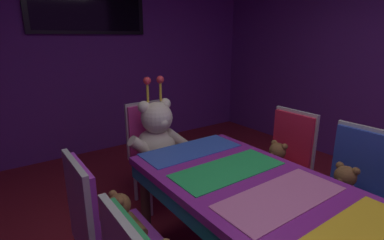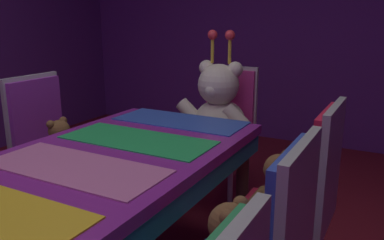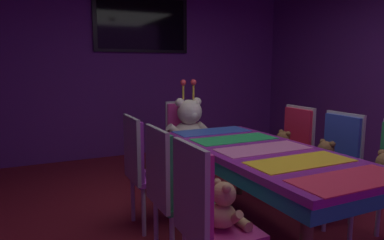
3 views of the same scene
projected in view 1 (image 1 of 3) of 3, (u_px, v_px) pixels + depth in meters
The scene contains 10 objects.
wall_back at pixel (90, 51), 3.90m from camera, with size 5.20×0.12×2.80m, color #59267F.
banquet_table at pixel (280, 212), 1.61m from camera, with size 0.90×2.02×0.75m.
chair_left_2 at pixel (96, 223), 1.60m from camera, with size 0.42×0.41×0.98m.
teddy_left_2 at pixel (121, 217), 1.69m from camera, with size 0.22×0.29×0.27m.
chair_right_1 at pixel (354, 180), 2.08m from camera, with size 0.42×0.41×0.98m.
teddy_right_1 at pixel (343, 188), 2.00m from camera, with size 0.24×0.31×0.29m.
chair_right_2 at pixel (287, 155), 2.52m from camera, with size 0.42×0.41×0.98m.
teddy_right_2 at pixel (276, 161), 2.45m from camera, with size 0.23×0.30×0.29m.
throne_chair at pixel (150, 142), 2.83m from camera, with size 0.41×0.42×0.98m.
king_teddy_bear at pixel (158, 135), 2.67m from camera, with size 0.62×0.48×0.79m.
Camera 1 is at (-1.21, -0.86, 1.58)m, focal length 27.16 mm.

